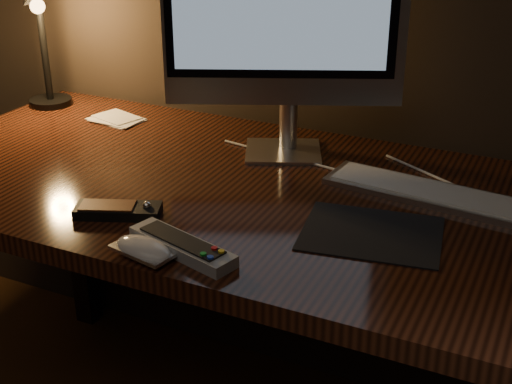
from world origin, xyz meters
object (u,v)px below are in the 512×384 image
at_px(media_remote, 118,210).
at_px(desk, 267,228).
at_px(monitor, 284,11).
at_px(mouse, 144,251).
at_px(tv_remote, 182,246).
at_px(keyboard, 429,192).
at_px(desk_lamp, 38,12).

bearing_deg(media_remote, desk, 37.19).
xyz_separation_m(monitor, mouse, (-0.02, -0.53, -0.31)).
xyz_separation_m(mouse, tv_remote, (0.05, 0.04, 0.00)).
distance_m(monitor, keyboard, 0.48).
distance_m(media_remote, desk_lamp, 0.74).
xyz_separation_m(desk, mouse, (-0.04, -0.41, 0.14)).
distance_m(keyboard, desk_lamp, 1.08).
bearing_deg(mouse, media_remote, 151.44).
bearing_deg(keyboard, desk, -166.97).
xyz_separation_m(desk, media_remote, (-0.17, -0.30, 0.14)).
bearing_deg(tv_remote, desk, 107.05).
relative_size(monitor, mouse, 4.83).
bearing_deg(mouse, keyboard, 61.28).
bearing_deg(desk_lamp, mouse, -31.32).
distance_m(desk, tv_remote, 0.39).
distance_m(monitor, mouse, 0.62).
relative_size(desk, tv_remote, 7.24).
bearing_deg(monitor, mouse, -116.33).
bearing_deg(media_remote, tv_remote, -43.14).
distance_m(tv_remote, desk_lamp, 0.92).
height_order(keyboard, tv_remote, tv_remote).
distance_m(mouse, media_remote, 0.17).
distance_m(monitor, media_remote, 0.55).
height_order(keyboard, desk_lamp, desk_lamp).
relative_size(keyboard, tv_remote, 1.89).
xyz_separation_m(desk, keyboard, (0.33, 0.04, 0.14)).
bearing_deg(desk_lamp, desk, -3.55).
distance_m(desk, keyboard, 0.36).
relative_size(desk, keyboard, 3.83).
height_order(monitor, desk_lamp, monitor).
xyz_separation_m(media_remote, desk_lamp, (-0.54, 0.45, 0.25)).
bearing_deg(mouse, tv_remote, 50.19).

